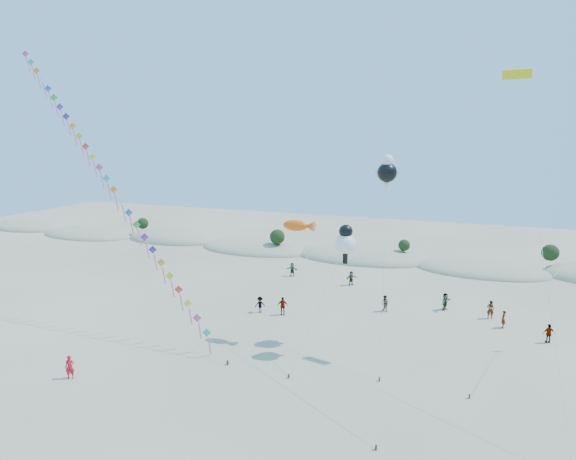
{
  "coord_description": "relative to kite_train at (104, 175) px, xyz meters",
  "views": [
    {
      "loc": [
        14.13,
        -20.42,
        16.76
      ],
      "look_at": [
        0.94,
        14.0,
        9.67
      ],
      "focal_mm": 30.0,
      "sensor_mm": 36.0,
      "label": 1
    }
  ],
  "objects": [
    {
      "name": "cartoon_kite_high",
      "position": [
        24.79,
        4.14,
        0.71
      ],
      "size": [
        2.33,
        8.5,
        15.47
      ],
      "color": "#3F2D1E",
      "rests_on": "ground"
    },
    {
      "name": "kite_train",
      "position": [
        0.0,
        0.0,
        0.0
      ],
      "size": [
        28.72,
        9.86,
        26.03
      ],
      "color": "#3F2D1E",
      "rests_on": "ground"
    },
    {
      "name": "fish_kite",
      "position": [
        18.21,
        1.62,
        -3.81
      ],
      "size": [
        10.51,
        13.29,
        10.17
      ],
      "color": "#3F2D1E",
      "rests_on": "ground"
    },
    {
      "name": "parafoil_kite",
      "position": [
        33.83,
        4.68,
        7.18
      ],
      "size": [
        4.3,
        15.8,
        21.67
      ],
      "color": "#3F2D1E",
      "rests_on": "ground"
    },
    {
      "name": "dark_kite",
      "position": [
        37.69,
        4.64,
        -6.24
      ],
      "size": [
        8.62,
        11.96,
        10.72
      ],
      "color": "#3F2D1E",
      "rests_on": "ground"
    },
    {
      "name": "beachgoers",
      "position": [
        25.37,
        12.55,
        -12.62
      ],
      "size": [
        34.57,
        13.62,
        1.78
      ],
      "color": "slate",
      "rests_on": "ground"
    },
    {
      "name": "cartoon_kite_low",
      "position": [
        22.48,
        0.26,
        -4.46
      ],
      "size": [
        3.34,
        6.46,
        10.29
      ],
      "color": "#3F2D1E",
      "rests_on": "ground"
    },
    {
      "name": "flyer_foreground",
      "position": [
        5.56,
        -10.91,
        -12.61
      ],
      "size": [
        0.74,
        0.67,
        1.7
      ],
      "primitive_type": "imported",
      "rotation": [
        0.0,
        0.0,
        0.54
      ],
      "color": "red",
      "rests_on": "ground"
    },
    {
      "name": "ground",
      "position": [
        17.07,
        -14.35,
        -13.46
      ],
      "size": [
        160.0,
        160.0,
        0.0
      ],
      "primitive_type": "plane",
      "color": "gray",
      "rests_on": "ground"
    },
    {
      "name": "dune_ridge",
      "position": [
        18.12,
        30.79,
        -13.35
      ],
      "size": [
        145.3,
        11.49,
        5.57
      ],
      "color": "gray",
      "rests_on": "ground"
    }
  ]
}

